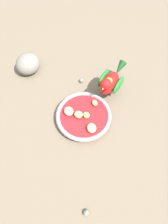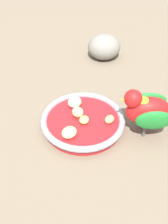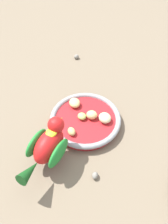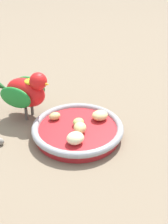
{
  "view_description": "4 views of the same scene",
  "coord_description": "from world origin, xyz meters",
  "px_view_note": "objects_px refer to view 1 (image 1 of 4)",
  "views": [
    {
      "loc": [
        -0.08,
        0.3,
        0.62
      ],
      "look_at": [
        0.01,
        0.0,
        0.06
      ],
      "focal_mm": 30.21,
      "sensor_mm": 36.0,
      "label": 1
    },
    {
      "loc": [
        -0.46,
        0.13,
        0.49
      ],
      "look_at": [
        0.01,
        -0.0,
        0.05
      ],
      "focal_mm": 45.81,
      "sensor_mm": 36.0,
      "label": 2
    },
    {
      "loc": [
        0.1,
        -0.42,
        0.55
      ],
      "look_at": [
        0.0,
        0.01,
        0.04
      ],
      "focal_mm": 38.77,
      "sensor_mm": 36.0,
      "label": 3
    },
    {
      "loc": [
        0.55,
        0.11,
        0.4
      ],
      "look_at": [
        0.01,
        0.01,
        0.06
      ],
      "focal_mm": 49.15,
      "sensor_mm": 36.0,
      "label": 4
    }
  ],
  "objects_px": {
    "apple_piece_2": "(69,111)",
    "pebble_0": "(81,80)",
    "apple_piece_4": "(95,103)",
    "parrot": "(110,82)",
    "apple_piece_1": "(79,115)",
    "rock_large": "(28,64)",
    "pebble_1": "(86,213)",
    "apple_piece_3": "(92,128)",
    "apple_piece_0": "(86,115)",
    "feeding_bowl": "(84,116)"
  },
  "relations": [
    {
      "from": "pebble_0",
      "to": "parrot",
      "type": "bearing_deg",
      "value": 170.57
    },
    {
      "from": "apple_piece_2",
      "to": "apple_piece_3",
      "type": "bearing_deg",
      "value": 158.52
    },
    {
      "from": "apple_piece_0",
      "to": "apple_piece_2",
      "type": "height_order",
      "value": "apple_piece_2"
    },
    {
      "from": "apple_piece_2",
      "to": "parrot",
      "type": "distance_m",
      "value": 0.19
    },
    {
      "from": "apple_piece_3",
      "to": "pebble_1",
      "type": "relative_size",
      "value": 2.02
    },
    {
      "from": "apple_piece_2",
      "to": "rock_large",
      "type": "relative_size",
      "value": 0.36
    },
    {
      "from": "parrot",
      "to": "apple_piece_2",
      "type": "bearing_deg",
      "value": -23.88
    },
    {
      "from": "parrot",
      "to": "rock_large",
      "type": "distance_m",
      "value": 0.35
    },
    {
      "from": "apple_piece_0",
      "to": "pebble_1",
      "type": "relative_size",
      "value": 1.39
    },
    {
      "from": "rock_large",
      "to": "pebble_1",
      "type": "xyz_separation_m",
      "value": [
        -0.39,
        0.45,
        -0.03
      ]
    },
    {
      "from": "apple_piece_2",
      "to": "pebble_0",
      "type": "relative_size",
      "value": 1.95
    },
    {
      "from": "apple_piece_3",
      "to": "apple_piece_4",
      "type": "bearing_deg",
      "value": -80.4
    },
    {
      "from": "apple_piece_1",
      "to": "apple_piece_4",
      "type": "xyz_separation_m",
      "value": [
        -0.04,
        -0.07,
        -0.0
      ]
    },
    {
      "from": "rock_large",
      "to": "pebble_1",
      "type": "distance_m",
      "value": 0.59
    },
    {
      "from": "apple_piece_1",
      "to": "apple_piece_3",
      "type": "xyz_separation_m",
      "value": [
        -0.06,
        0.04,
        -0.0
      ]
    },
    {
      "from": "apple_piece_2",
      "to": "apple_piece_0",
      "type": "bearing_deg",
      "value": -174.3
    },
    {
      "from": "apple_piece_2",
      "to": "parrot",
      "type": "bearing_deg",
      "value": -128.46
    },
    {
      "from": "pebble_0",
      "to": "pebble_1",
      "type": "xyz_separation_m",
      "value": [
        -0.16,
        0.45,
        -0.0
      ]
    },
    {
      "from": "apple_piece_1",
      "to": "parrot",
      "type": "distance_m",
      "value": 0.17
    },
    {
      "from": "apple_piece_1",
      "to": "pebble_1",
      "type": "height_order",
      "value": "apple_piece_1"
    },
    {
      "from": "apple_piece_2",
      "to": "rock_large",
      "type": "height_order",
      "value": "rock_large"
    },
    {
      "from": "apple_piece_4",
      "to": "parrot",
      "type": "height_order",
      "value": "parrot"
    },
    {
      "from": "feeding_bowl",
      "to": "parrot",
      "type": "height_order",
      "value": "parrot"
    },
    {
      "from": "apple_piece_0",
      "to": "apple_piece_3",
      "type": "height_order",
      "value": "apple_piece_3"
    },
    {
      "from": "pebble_1",
      "to": "apple_piece_0",
      "type": "bearing_deg",
      "value": -72.75
    },
    {
      "from": "parrot",
      "to": "pebble_0",
      "type": "relative_size",
      "value": 9.28
    },
    {
      "from": "feeding_bowl",
      "to": "pebble_0",
      "type": "height_order",
      "value": "feeding_bowl"
    },
    {
      "from": "apple_piece_0",
      "to": "apple_piece_2",
      "type": "relative_size",
      "value": 0.69
    },
    {
      "from": "apple_piece_1",
      "to": "pebble_1",
      "type": "distance_m",
      "value": 0.31
    },
    {
      "from": "apple_piece_2",
      "to": "rock_large",
      "type": "distance_m",
      "value": 0.28
    },
    {
      "from": "apple_piece_3",
      "to": "parrot",
      "type": "xyz_separation_m",
      "value": [
        -0.02,
        -0.18,
        0.04
      ]
    },
    {
      "from": "apple_piece_4",
      "to": "apple_piece_2",
      "type": "bearing_deg",
      "value": 38.62
    },
    {
      "from": "apple_piece_4",
      "to": "feeding_bowl",
      "type": "bearing_deg",
      "value": 65.87
    },
    {
      "from": "apple_piece_4",
      "to": "apple_piece_3",
      "type": "bearing_deg",
      "value": 99.6
    },
    {
      "from": "apple_piece_3",
      "to": "apple_piece_2",
      "type": "bearing_deg",
      "value": -21.48
    },
    {
      "from": "feeding_bowl",
      "to": "apple_piece_0",
      "type": "xyz_separation_m",
      "value": [
        -0.01,
        0.0,
        0.01
      ]
    },
    {
      "from": "apple_piece_3",
      "to": "pebble_0",
      "type": "xyz_separation_m",
      "value": [
        0.1,
        -0.2,
        -0.02
      ]
    },
    {
      "from": "feeding_bowl",
      "to": "pebble_1",
      "type": "height_order",
      "value": "feeding_bowl"
    },
    {
      "from": "pebble_0",
      "to": "apple_piece_2",
      "type": "bearing_deg",
      "value": 91.71
    },
    {
      "from": "apple_piece_0",
      "to": "parrot",
      "type": "relative_size",
      "value": 0.15
    },
    {
      "from": "apple_piece_2",
      "to": "pebble_0",
      "type": "distance_m",
      "value": 0.16
    },
    {
      "from": "apple_piece_1",
      "to": "rock_large",
      "type": "xyz_separation_m",
      "value": [
        0.27,
        -0.16,
        0.01
      ]
    },
    {
      "from": "pebble_1",
      "to": "apple_piece_3",
      "type": "bearing_deg",
      "value": -77.03
    },
    {
      "from": "parrot",
      "to": "apple_piece_3",
      "type": "bearing_deg",
      "value": 9.03
    },
    {
      "from": "parrot",
      "to": "pebble_1",
      "type": "xyz_separation_m",
      "value": [
        -0.04,
        0.43,
        -0.06
      ]
    },
    {
      "from": "apple_piece_1",
      "to": "feeding_bowl",
      "type": "bearing_deg",
      "value": -148.45
    },
    {
      "from": "apple_piece_4",
      "to": "parrot",
      "type": "relative_size",
      "value": 0.15
    },
    {
      "from": "pebble_1",
      "to": "pebble_0",
      "type": "bearing_deg",
      "value": -70.61
    },
    {
      "from": "feeding_bowl",
      "to": "apple_piece_2",
      "type": "height_order",
      "value": "apple_piece_2"
    },
    {
      "from": "parrot",
      "to": "pebble_1",
      "type": "distance_m",
      "value": 0.44
    }
  ]
}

